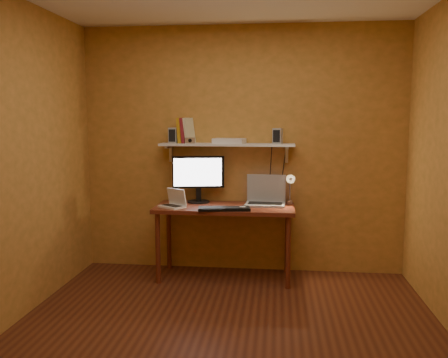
# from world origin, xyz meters

# --- Properties ---
(room) EXTENTS (3.44, 3.24, 2.64)m
(room) POSITION_xyz_m (0.00, 0.00, 1.30)
(room) COLOR #5D2C18
(room) RESTS_ON ground
(desk) EXTENTS (1.40, 0.60, 0.75)m
(desk) POSITION_xyz_m (-0.15, 1.28, 0.66)
(desk) COLOR #602516
(desk) RESTS_ON ground
(wall_shelf) EXTENTS (1.40, 0.25, 0.21)m
(wall_shelf) POSITION_xyz_m (-0.15, 1.47, 1.36)
(wall_shelf) COLOR silver
(wall_shelf) RESTS_ON room
(monitor) EXTENTS (0.54, 0.27, 0.49)m
(monitor) POSITION_xyz_m (-0.45, 1.45, 1.03)
(monitor) COLOR black
(monitor) RESTS_ON desk
(laptop) EXTENTS (0.42, 0.31, 0.30)m
(laptop) POSITION_xyz_m (0.26, 1.43, 0.83)
(laptop) COLOR #9A9DA2
(laptop) RESTS_ON desk
(netbook) EXTENTS (0.30, 0.28, 0.19)m
(netbook) POSITION_xyz_m (-0.65, 1.17, 0.80)
(netbook) COLOR white
(netbook) RESTS_ON desk
(keyboard) EXTENTS (0.52, 0.23, 0.03)m
(keyboard) POSITION_xyz_m (-0.13, 1.07, 0.76)
(keyboard) COLOR black
(keyboard) RESTS_ON desk
(mouse) EXTENTS (0.11, 0.08, 0.03)m
(mouse) POSITION_xyz_m (0.04, 1.11, 0.77)
(mouse) COLOR white
(mouse) RESTS_ON desk
(desk_lamp) EXTENTS (0.09, 0.23, 0.38)m
(desk_lamp) POSITION_xyz_m (0.51, 1.41, 0.96)
(desk_lamp) COLOR silver
(desk_lamp) RESTS_ON desk
(speaker_left) EXTENTS (0.11, 0.11, 0.16)m
(speaker_left) POSITION_xyz_m (-0.71, 1.47, 1.46)
(speaker_left) COLOR #9A9DA2
(speaker_left) RESTS_ON wall_shelf
(speaker_right) EXTENTS (0.11, 0.11, 0.16)m
(speaker_right) POSITION_xyz_m (0.37, 1.47, 1.45)
(speaker_right) COLOR #9A9DA2
(speaker_right) RESTS_ON wall_shelf
(books) EXTENTS (0.18, 0.19, 0.27)m
(books) POSITION_xyz_m (-0.59, 1.50, 1.51)
(books) COLOR #BF8D17
(books) RESTS_ON wall_shelf
(shelf_camera) EXTENTS (0.11, 0.06, 0.06)m
(shelf_camera) POSITION_xyz_m (-0.53, 1.41, 1.41)
(shelf_camera) COLOR silver
(shelf_camera) RESTS_ON wall_shelf
(router) EXTENTS (0.35, 0.26, 0.05)m
(router) POSITION_xyz_m (-0.13, 1.48, 1.40)
(router) COLOR white
(router) RESTS_ON wall_shelf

